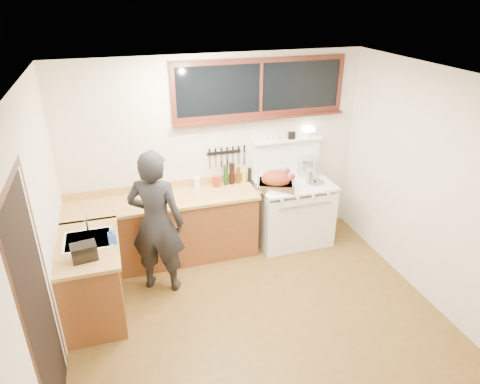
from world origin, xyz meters
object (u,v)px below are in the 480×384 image
object	(u,v)px
vintage_stove	(293,211)
roast_turkey	(276,182)
man	(156,223)
cutting_board	(163,198)

from	to	relation	value
vintage_stove	roast_turkey	distance (m)	0.63
man	roast_turkey	world-z (taller)	man
man	roast_turkey	distance (m)	1.68
vintage_stove	man	distance (m)	2.05
vintage_stove	cutting_board	distance (m)	1.86
man	cutting_board	bearing A→B (deg)	73.15
roast_turkey	vintage_stove	bearing A→B (deg)	18.90
vintage_stove	roast_turkey	world-z (taller)	vintage_stove
cutting_board	vintage_stove	bearing A→B (deg)	1.72
roast_turkey	cutting_board	bearing A→B (deg)	177.92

